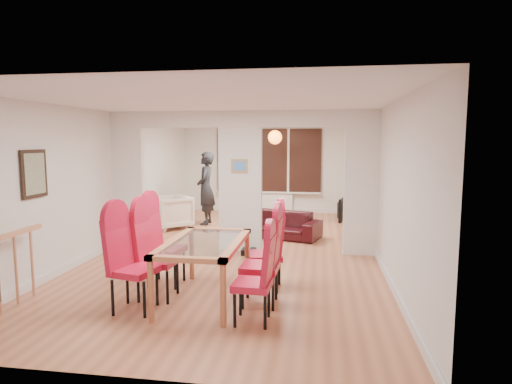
% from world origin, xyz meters
% --- Properties ---
extents(floor, '(5.00, 9.00, 0.01)m').
position_xyz_m(floor, '(0.00, 0.00, 0.00)').
color(floor, '#BC714B').
rests_on(floor, ground).
extents(room_walls, '(5.00, 9.00, 2.60)m').
position_xyz_m(room_walls, '(0.00, 0.00, 1.30)').
color(room_walls, silver).
rests_on(room_walls, floor).
extents(divider_wall, '(5.00, 0.18, 2.60)m').
position_xyz_m(divider_wall, '(0.00, 0.00, 1.30)').
color(divider_wall, white).
rests_on(divider_wall, floor).
extents(bay_window_blinds, '(3.00, 0.08, 1.80)m').
position_xyz_m(bay_window_blinds, '(0.00, 4.44, 1.50)').
color(bay_window_blinds, black).
rests_on(bay_window_blinds, room_walls).
extents(radiator, '(1.40, 0.08, 0.50)m').
position_xyz_m(radiator, '(0.00, 4.40, 0.30)').
color(radiator, white).
rests_on(radiator, floor).
extents(pendant_light, '(0.36, 0.36, 0.36)m').
position_xyz_m(pendant_light, '(0.30, 3.30, 2.15)').
color(pendant_light, orange).
rests_on(pendant_light, room_walls).
extents(stair_newel, '(0.40, 1.20, 1.10)m').
position_xyz_m(stair_newel, '(-2.25, -3.20, 0.55)').
color(stair_newel, tan).
rests_on(stair_newel, floor).
extents(wall_poster, '(0.04, 0.52, 0.67)m').
position_xyz_m(wall_poster, '(-2.47, -2.40, 1.60)').
color(wall_poster, gray).
rests_on(wall_poster, room_walls).
extents(pillar_photo, '(0.30, 0.03, 0.25)m').
position_xyz_m(pillar_photo, '(0.00, -0.10, 1.60)').
color(pillar_photo, '#4C8CD8').
rests_on(pillar_photo, divider_wall).
extents(dining_table, '(0.94, 1.67, 0.78)m').
position_xyz_m(dining_table, '(0.01, -2.59, 0.39)').
color(dining_table, '#B66A43').
rests_on(dining_table, floor).
extents(dining_chair_la, '(0.57, 0.57, 1.18)m').
position_xyz_m(dining_chair_la, '(-0.73, -3.07, 0.59)').
color(dining_chair_la, red).
rests_on(dining_chair_la, floor).
extents(dining_chair_lb, '(0.49, 0.49, 1.17)m').
position_xyz_m(dining_chair_lb, '(-0.61, -2.63, 0.59)').
color(dining_chair_lb, red).
rests_on(dining_chair_lb, floor).
extents(dining_chair_lc, '(0.53, 0.53, 1.18)m').
position_xyz_m(dining_chair_lc, '(-0.69, -2.10, 0.59)').
color(dining_chair_lc, red).
rests_on(dining_chair_lc, floor).
extents(dining_chair_ra, '(0.44, 0.44, 1.04)m').
position_xyz_m(dining_chair_ra, '(0.73, -3.20, 0.52)').
color(dining_chair_ra, red).
rests_on(dining_chair_ra, floor).
extents(dining_chair_rb, '(0.47, 0.47, 1.14)m').
position_xyz_m(dining_chair_rb, '(0.74, -2.65, 0.57)').
color(dining_chair_rb, red).
rests_on(dining_chair_rb, floor).
extents(dining_chair_rc, '(0.53, 0.53, 1.11)m').
position_xyz_m(dining_chair_rc, '(0.73, -2.06, 0.56)').
color(dining_chair_rc, red).
rests_on(dining_chair_rc, floor).
extents(sofa, '(2.01, 1.27, 0.55)m').
position_xyz_m(sofa, '(0.55, 1.23, 0.27)').
color(sofa, black).
rests_on(sofa, floor).
extents(armchair, '(1.18, 1.18, 0.77)m').
position_xyz_m(armchair, '(-2.00, 1.74, 0.39)').
color(armchair, silver).
rests_on(armchair, floor).
extents(person, '(0.69, 0.48, 1.79)m').
position_xyz_m(person, '(-1.31, 2.36, 0.90)').
color(person, black).
rests_on(person, floor).
extents(television, '(1.04, 0.40, 0.60)m').
position_xyz_m(television, '(2.00, 3.47, 0.30)').
color(television, black).
rests_on(television, floor).
extents(coffee_table, '(0.94, 0.54, 0.21)m').
position_xyz_m(coffee_table, '(0.53, 2.61, 0.10)').
color(coffee_table, '#351812').
rests_on(coffee_table, floor).
extents(bottle, '(0.07, 0.07, 0.28)m').
position_xyz_m(bottle, '(0.58, 2.52, 0.35)').
color(bottle, '#143F19').
rests_on(bottle, coffee_table).
extents(bowl, '(0.20, 0.20, 0.05)m').
position_xyz_m(bowl, '(0.39, 2.57, 0.23)').
color(bowl, '#351812').
rests_on(bowl, coffee_table).
extents(shoes, '(0.25, 0.27, 0.10)m').
position_xyz_m(shoes, '(0.21, -0.31, 0.05)').
color(shoes, black).
rests_on(shoes, floor).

